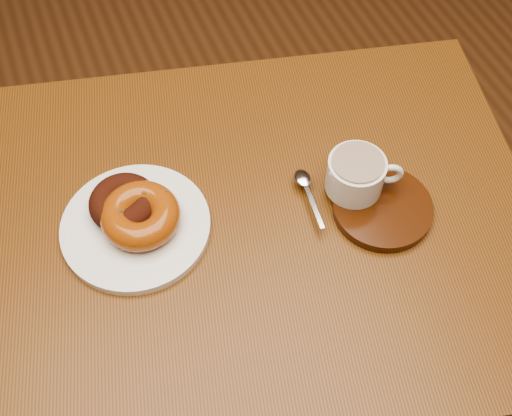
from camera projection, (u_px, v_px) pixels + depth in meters
name	position (u px, v px, depth m)	size (l,w,h in m)	color
cafe_table	(244.00, 264.00, 0.98)	(0.94, 0.79, 0.77)	#5E3714
donut_plate	(136.00, 226.00, 0.87)	(0.20, 0.20, 0.01)	white
donut_cinnamon	(124.00, 203.00, 0.86)	(0.09, 0.09, 0.03)	#36130A
donut_caramel	(140.00, 216.00, 0.85)	(0.12, 0.12, 0.04)	#954510
saucer	(382.00, 208.00, 0.89)	(0.14, 0.14, 0.01)	#331507
coffee_cup	(357.00, 174.00, 0.87)	(0.10, 0.08, 0.06)	white
teaspoon	(305.00, 183.00, 0.90)	(0.02, 0.10, 0.01)	silver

